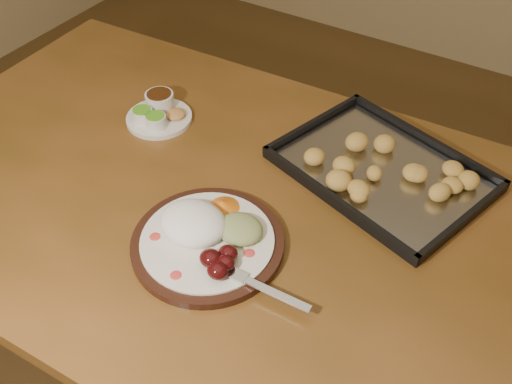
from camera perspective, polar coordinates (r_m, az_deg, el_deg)
The scene contains 5 objects.
ground at distance 1.80m, azimuth -1.25°, elevation -15.89°, with size 4.00×4.00×0.00m, color #52391C.
dining_table at distance 1.22m, azimuth -2.91°, elevation -3.82°, with size 1.53×0.95×0.75m.
dinner_plate at distance 1.05m, azimuth -4.89°, elevation -4.40°, with size 0.37×0.28×0.07m.
condiment_saucer at distance 1.36m, azimuth -9.77°, elevation 7.83°, with size 0.15×0.15×0.05m.
baking_tray at distance 1.22m, azimuth 12.48°, elevation 2.34°, with size 0.48×0.41×0.04m.
Camera 1 is at (0.50, -0.75, 1.55)m, focal length 40.00 mm.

